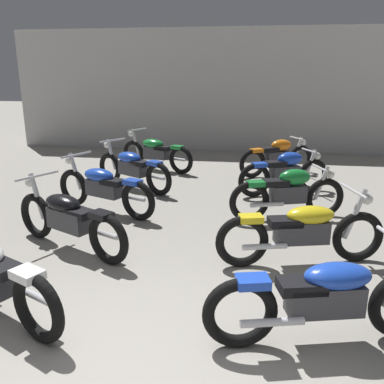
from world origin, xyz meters
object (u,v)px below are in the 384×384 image
at_px(motorcycle_left_row_4, 156,152).
at_px(motorcycle_right_row_2, 289,192).
at_px(motorcycle_right_row_4, 277,156).
at_px(motorcycle_left_row_2, 103,187).
at_px(motorcycle_left_row_3, 132,167).
at_px(motorcycle_right_row_1, 303,230).
at_px(motorcycle_right_row_3, 285,172).
at_px(motorcycle_left_row_1, 68,218).
at_px(motorcycle_right_row_0, 326,297).

xyz_separation_m(motorcycle_left_row_4, motorcycle_right_row_2, (2.98, -3.16, 0.01)).
bearing_deg(motorcycle_right_row_4, motorcycle_left_row_2, -134.48).
distance_m(motorcycle_left_row_3, motorcycle_right_row_4, 3.43).
distance_m(motorcycle_left_row_2, motorcycle_right_row_1, 3.53).
distance_m(motorcycle_left_row_2, motorcycle_left_row_3, 1.53).
bearing_deg(motorcycle_right_row_3, motorcycle_left_row_2, -153.36).
height_order(motorcycle_left_row_3, motorcycle_right_row_3, motorcycle_left_row_3).
distance_m(motorcycle_left_row_1, motorcycle_right_row_2, 3.47).
bearing_deg(motorcycle_left_row_2, motorcycle_left_row_1, -86.86).
bearing_deg(motorcycle_right_row_2, motorcycle_left_row_4, 133.25).
relative_size(motorcycle_left_row_1, motorcycle_left_row_3, 1.04).
distance_m(motorcycle_left_row_2, motorcycle_left_row_4, 3.28).
bearing_deg(motorcycle_right_row_2, motorcycle_left_row_1, -151.04).
bearing_deg(motorcycle_right_row_4, motorcycle_right_row_0, -88.91).
height_order(motorcycle_left_row_2, motorcycle_left_row_4, same).
bearing_deg(motorcycle_right_row_1, motorcycle_right_row_2, 91.69).
distance_m(motorcycle_right_row_0, motorcycle_right_row_2, 3.25).
xyz_separation_m(motorcycle_left_row_1, motorcycle_right_row_0, (3.12, -1.57, 0.00)).
bearing_deg(motorcycle_right_row_3, motorcycle_right_row_1, -89.85).
bearing_deg(motorcycle_left_row_3, motorcycle_right_row_4, 28.05).
bearing_deg(motorcycle_left_row_3, motorcycle_left_row_4, 87.36).
xyz_separation_m(motorcycle_left_row_1, motorcycle_left_row_2, (-0.09, 1.57, 0.00)).
bearing_deg(motorcycle_left_row_3, motorcycle_right_row_3, 1.00).
height_order(motorcycle_right_row_0, motorcycle_right_row_4, motorcycle_right_row_0).
distance_m(motorcycle_left_row_2, motorcycle_right_row_3, 3.53).
height_order(motorcycle_left_row_1, motorcycle_left_row_3, same).
bearing_deg(motorcycle_left_row_1, motorcycle_left_row_3, 90.45).
relative_size(motorcycle_right_row_2, motorcycle_right_row_3, 1.05).
height_order(motorcycle_left_row_2, motorcycle_right_row_0, same).
bearing_deg(motorcycle_left_row_4, motorcycle_left_row_2, -92.49).
xyz_separation_m(motorcycle_left_row_2, motorcycle_right_row_2, (3.12, 0.11, 0.01)).
xyz_separation_m(motorcycle_left_row_4, motorcycle_right_row_3, (3.02, -1.69, 0.01)).
bearing_deg(motorcycle_left_row_2, motorcycle_left_row_4, 87.51).
relative_size(motorcycle_left_row_4, motorcycle_right_row_3, 1.10).
bearing_deg(motorcycle_left_row_4, motorcycle_left_row_1, -90.67).
distance_m(motorcycle_left_row_2, motorcycle_right_row_2, 3.12).
height_order(motorcycle_left_row_1, motorcycle_right_row_0, same).
height_order(motorcycle_left_row_2, motorcycle_right_row_3, motorcycle_left_row_2).
height_order(motorcycle_right_row_1, motorcycle_right_row_3, motorcycle_right_row_1).
height_order(motorcycle_left_row_1, motorcycle_right_row_1, same).
bearing_deg(motorcycle_left_row_3, motorcycle_right_row_1, -44.80).
height_order(motorcycle_right_row_1, motorcycle_right_row_4, motorcycle_right_row_1).
xyz_separation_m(motorcycle_left_row_3, motorcycle_right_row_3, (3.10, 0.05, 0.01)).
relative_size(motorcycle_right_row_0, motorcycle_right_row_3, 1.17).
distance_m(motorcycle_left_row_3, motorcycle_left_row_4, 1.75).
bearing_deg(motorcycle_left_row_4, motorcycle_right_row_0, -64.48).
height_order(motorcycle_right_row_2, motorcycle_right_row_3, same).
xyz_separation_m(motorcycle_left_row_1, motorcycle_right_row_2, (3.03, 1.68, 0.01)).
xyz_separation_m(motorcycle_right_row_1, motorcycle_right_row_3, (-0.01, 3.14, 0.01)).
bearing_deg(motorcycle_left_row_4, motorcycle_right_row_4, -2.60).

